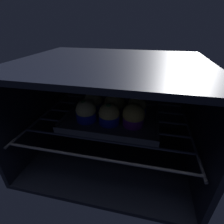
% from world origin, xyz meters
% --- Properties ---
extents(oven_cavity, '(0.59, 0.47, 0.37)m').
position_xyz_m(oven_cavity, '(0.00, 0.26, 0.17)').
color(oven_cavity, black).
rests_on(oven_cavity, ground).
extents(oven_rack, '(0.55, 0.42, 0.01)m').
position_xyz_m(oven_rack, '(0.00, 0.22, 0.14)').
color(oven_rack, '#444756').
rests_on(oven_rack, oven_cavity).
extents(baking_tray, '(0.33, 0.25, 0.02)m').
position_xyz_m(baking_tray, '(0.00, 0.23, 0.15)').
color(baking_tray, '#4C4C51').
rests_on(baking_tray, oven_rack).
extents(muffin_row0_col0, '(0.07, 0.07, 0.08)m').
position_xyz_m(muffin_row0_col0, '(-0.08, 0.19, 0.19)').
color(muffin_row0_col0, '#1928B7').
rests_on(muffin_row0_col0, baking_tray).
extents(muffin_row0_col1, '(0.07, 0.07, 0.08)m').
position_xyz_m(muffin_row0_col1, '(-0.00, 0.19, 0.18)').
color(muffin_row0_col1, '#1928B7').
rests_on(muffin_row0_col1, baking_tray).
extents(muffin_row0_col2, '(0.07, 0.07, 0.08)m').
position_xyz_m(muffin_row0_col2, '(0.08, 0.19, 0.19)').
color(muffin_row0_col2, '#7A238C').
rests_on(muffin_row0_col2, baking_tray).
extents(muffin_row1_col0, '(0.07, 0.07, 0.07)m').
position_xyz_m(muffin_row1_col0, '(-0.08, 0.27, 0.18)').
color(muffin_row1_col0, '#1928B7').
rests_on(muffin_row1_col0, baking_tray).
extents(muffin_row1_col1, '(0.08, 0.08, 0.08)m').
position_xyz_m(muffin_row1_col1, '(-0.00, 0.27, 0.18)').
color(muffin_row1_col1, '#7A238C').
rests_on(muffin_row1_col1, baking_tray).
extents(muffin_row1_col2, '(0.07, 0.07, 0.07)m').
position_xyz_m(muffin_row1_col2, '(0.09, 0.27, 0.18)').
color(muffin_row1_col2, '#1928B7').
rests_on(muffin_row1_col2, baking_tray).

